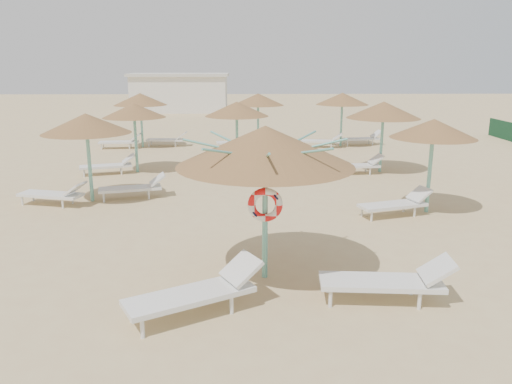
{
  "coord_description": "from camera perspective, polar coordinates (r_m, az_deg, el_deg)",
  "views": [
    {
      "loc": [
        -0.36,
        -9.08,
        4.12
      ],
      "look_at": [
        -0.12,
        1.78,
        1.3
      ],
      "focal_mm": 35.0,
      "sensor_mm": 36.0,
      "label": 1
    }
  ],
  "objects": [
    {
      "name": "lounger_main_a",
      "position": [
        8.58,
        -6.58,
        -11.22
      ],
      "size": [
        2.38,
        1.74,
        0.85
      ],
      "rotation": [
        0.0,
        0.0,
        0.51
      ],
      "color": "silver",
      "rests_on": "ground"
    },
    {
      "name": "main_palapa",
      "position": [
        9.28,
        1.07,
        5.21
      ],
      "size": [
        3.35,
        3.35,
        3.0
      ],
      "color": "#69B6A7",
      "rests_on": "ground"
    },
    {
      "name": "service_hut",
      "position": [
        44.51,
        -8.67,
        11.2
      ],
      "size": [
        8.4,
        4.4,
        3.25
      ],
      "color": "silver",
      "rests_on": "ground"
    },
    {
      "name": "lounger_main_b",
      "position": [
        9.24,
        15.04,
        -9.74
      ],
      "size": [
        2.35,
        0.86,
        0.84
      ],
      "rotation": [
        0.0,
        0.0,
        -0.08
      ],
      "color": "silver",
      "rests_on": "ground"
    },
    {
      "name": "ground",
      "position": [
        9.98,
        0.95,
        -9.84
      ],
      "size": [
        120.0,
        120.0,
        0.0
      ],
      "primitive_type": "plane",
      "color": "tan",
      "rests_on": "ground"
    },
    {
      "name": "palapa_field",
      "position": [
        19.87,
        2.84,
        9.26
      ],
      "size": [
        19.47,
        14.09,
        2.71
      ],
      "color": "#69B6A7",
      "rests_on": "ground"
    }
  ]
}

